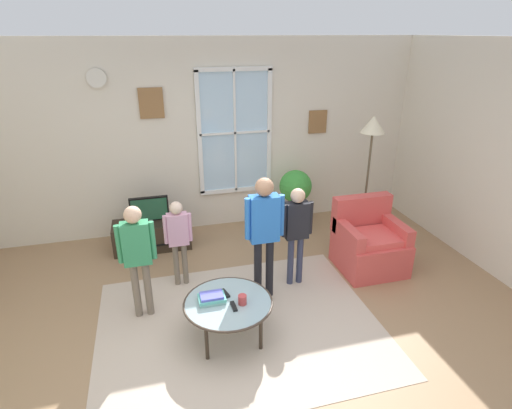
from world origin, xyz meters
The scene contains 17 objects.
ground_plane centered at (0.00, 0.00, -0.01)m, with size 6.87×5.84×0.02m, color #9E7A56.
back_wall centered at (0.01, 2.68, 1.36)m, with size 6.27×0.17×2.72m.
area_rug centered at (-0.07, 0.20, 0.00)m, with size 2.81×2.24×0.01m, color #C6B29E.
tv_stand centered at (-0.86, 2.12, 0.19)m, with size 1.02×0.45×0.38m.
television centered at (-0.86, 2.12, 0.58)m, with size 0.51×0.08×0.36m.
armchair centered at (1.75, 0.90, 0.33)m, with size 0.76×0.74×0.87m.
coffee_table centered at (-0.20, 0.09, 0.38)m, with size 0.86×0.86×0.41m.
book_stack centered at (-0.35, 0.14, 0.44)m, with size 0.25×0.17×0.08m.
cup centered at (-0.08, 0.02, 0.45)m, with size 0.08×0.08×0.09m, color #BF3F3F.
remote_near_books centered at (-0.21, 0.22, 0.41)m, with size 0.04×0.14×0.02m, color black.
remote_near_cup centered at (-0.17, -0.01, 0.41)m, with size 0.04×0.14×0.02m, color black.
person_pink_shirt centered at (-0.56, 1.12, 0.66)m, with size 0.32×0.14×1.05m.
person_blue_shirt centered at (0.30, 0.64, 0.89)m, with size 0.43×0.19×1.41m.
person_black_shirt centered at (0.73, 0.80, 0.75)m, with size 0.36×0.16×1.20m.
person_green_shirt centered at (-1.00, 0.64, 0.78)m, with size 0.37×0.17×1.24m.
potted_plant_by_window centered at (1.25, 2.24, 0.57)m, with size 0.48×0.48×0.90m.
floor_lamp centered at (2.03, 1.58, 1.49)m, with size 0.32×0.32×1.78m.
Camera 1 is at (-0.78, -3.08, 2.77)m, focal length 28.72 mm.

